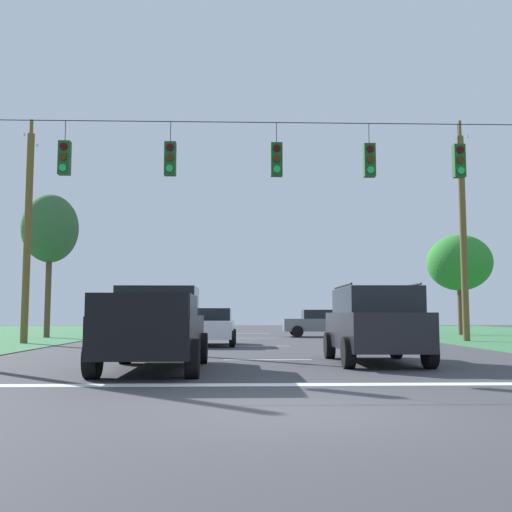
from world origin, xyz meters
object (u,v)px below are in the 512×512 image
object	(u,v)px
pickup_truck	(155,328)
tree_roadside_right	(459,263)
overhead_signal_span	(271,213)
distant_car_crossing_white	(211,326)
tree_roadside_left	(50,229)
utility_pole_mid_right	(463,234)
utility_pole_near_left	(28,234)
suv_black	(374,323)
distant_car_oncoming	(321,323)

from	to	relation	value
pickup_truck	tree_roadside_right	distance (m)	26.97
overhead_signal_span	distant_car_crossing_white	bearing A→B (deg)	103.48
tree_roadside_left	distant_car_crossing_white	bearing A→B (deg)	-40.38
utility_pole_mid_right	distant_car_crossing_white	bearing A→B (deg)	-165.47
distant_car_crossing_white	tree_roadside_left	world-z (taller)	tree_roadside_left
overhead_signal_span	utility_pole_near_left	distance (m)	14.22
suv_black	utility_pole_near_left	xyz separation A→B (m)	(-12.87, 10.51, 3.73)
utility_pole_mid_right	tree_roadside_left	xyz separation A→B (m)	(-20.95, 4.71, 0.81)
suv_black	distant_car_crossing_white	world-z (taller)	suv_black
suv_black	tree_roadside_left	distance (m)	22.31
tree_roadside_left	suv_black	bearing A→B (deg)	-50.47
suv_black	utility_pole_near_left	bearing A→B (deg)	140.78
utility_pole_mid_right	distant_car_oncoming	bearing A→B (deg)	134.67
suv_black	utility_pole_mid_right	size ratio (longest dim) A/B	0.45
suv_black	tree_roadside_left	size ratio (longest dim) A/B	0.62
pickup_truck	suv_black	distance (m)	5.82
utility_pole_mid_right	suv_black	bearing A→B (deg)	-120.34
tree_roadside_left	pickup_truck	bearing A→B (deg)	-65.85
overhead_signal_span	utility_pole_near_left	bearing A→B (deg)	135.70
distant_car_crossing_white	distant_car_oncoming	xyz separation A→B (m)	(5.83, 9.12, 0.00)
utility_pole_mid_right	utility_pole_near_left	world-z (taller)	utility_pole_mid_right
utility_pole_near_left	tree_roadside_right	distance (m)	24.69
distant_car_oncoming	tree_roadside_right	xyz separation A→B (m)	(8.76, 1.99, 3.58)
pickup_truck	utility_pole_near_left	world-z (taller)	utility_pole_near_left
distant_car_crossing_white	tree_roadside_right	distance (m)	18.68
pickup_truck	tree_roadside_left	xyz separation A→B (m)	(-8.31, 18.53, 4.91)
overhead_signal_span	tree_roadside_left	distance (m)	19.76
suv_black	distant_car_oncoming	bearing A→B (deg)	86.55
distant_car_crossing_white	tree_roadside_right	xyz separation A→B (m)	(14.59, 11.11, 3.58)
distant_car_crossing_white	tree_roadside_right	bearing A→B (deg)	37.28
overhead_signal_span	pickup_truck	world-z (taller)	overhead_signal_span
distant_car_oncoming	overhead_signal_span	bearing A→B (deg)	-102.22
overhead_signal_span	pickup_truck	xyz separation A→B (m)	(-2.85, -2.32, -3.15)
distant_car_oncoming	tree_roadside_right	world-z (taller)	tree_roadside_right
pickup_truck	suv_black	size ratio (longest dim) A/B	1.12
pickup_truck	utility_pole_near_left	distance (m)	14.76
suv_black	utility_pole_near_left	size ratio (longest dim) A/B	0.49
distant_car_oncoming	tree_roadside_right	size ratio (longest dim) A/B	0.71
tree_roadside_right	tree_roadside_left	bearing A→B (deg)	-172.00
suv_black	pickup_truck	bearing A→B (deg)	-162.73
pickup_truck	utility_pole_near_left	bearing A→B (deg)	120.87
distant_car_oncoming	suv_black	bearing A→B (deg)	-93.45
overhead_signal_span	tree_roadside_left	bearing A→B (deg)	124.53
pickup_truck	distant_car_crossing_white	size ratio (longest dim) A/B	1.25
utility_pole_mid_right	utility_pole_near_left	xyz separation A→B (m)	(-19.96, -1.59, -0.28)
overhead_signal_span	distant_car_oncoming	world-z (taller)	overhead_signal_span
overhead_signal_span	tree_roadside_left	world-z (taller)	tree_roadside_left
utility_pole_near_left	distant_car_oncoming	bearing A→B (deg)	28.70
suv_black	tree_roadside_right	xyz separation A→B (m)	(9.86, 20.14, 3.31)
pickup_truck	utility_pole_mid_right	world-z (taller)	utility_pole_mid_right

